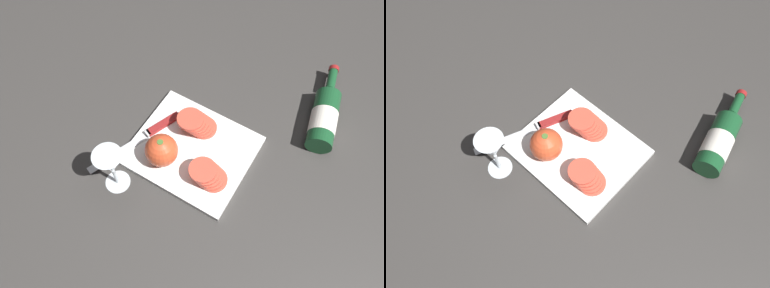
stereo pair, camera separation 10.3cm
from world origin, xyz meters
TOP-DOWN VIEW (x-y plane):
  - ground_plane at (0.00, 0.00)m, footprint 3.00×3.00m
  - cutting_board at (-0.02, 0.00)m, footprint 0.33×0.29m
  - wine_bottle at (-0.30, -0.28)m, footprint 0.12×0.30m
  - wine_glass at (0.11, 0.19)m, footprint 0.08×0.08m
  - whole_tomato at (0.04, 0.07)m, footprint 0.09×0.09m
  - knife at (0.11, 0.01)m, footprint 0.13×0.29m
  - tomato_slice_stack_near at (-0.10, 0.06)m, footprint 0.11×0.08m
  - tomato_slice_stack_far at (0.00, -0.07)m, footprint 0.11×0.10m

SIDE VIEW (x-z plane):
  - ground_plane at x=0.00m, z-range 0.00..0.00m
  - cutting_board at x=-0.02m, z-range 0.00..0.02m
  - knife at x=0.11m, z-range 0.02..0.03m
  - wine_bottle at x=-0.30m, z-range 0.00..0.08m
  - tomato_slice_stack_near at x=-0.10m, z-range 0.02..0.06m
  - tomato_slice_stack_far at x=0.00m, z-range 0.02..0.07m
  - whole_tomato at x=0.04m, z-range 0.02..0.11m
  - wine_glass at x=0.11m, z-range 0.03..0.19m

